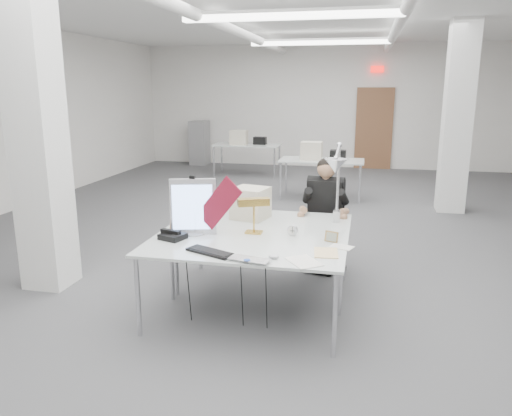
{
  "coord_description": "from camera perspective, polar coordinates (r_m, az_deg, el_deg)",
  "views": [
    {
      "loc": [
        1.01,
        -6.56,
        2.13
      ],
      "look_at": [
        0.01,
        -2.0,
        0.98
      ],
      "focal_mm": 35.0,
      "sensor_mm": 36.0,
      "label": 1
    }
  ],
  "objects": [
    {
      "name": "architect_lamp",
      "position": [
        4.91,
        9.21,
        2.99
      ],
      "size": [
        0.38,
        0.77,
        0.94
      ],
      "primitive_type": null,
      "rotation": [
        0.0,
        0.0,
        0.19
      ],
      "color": "silver",
      "rests_on": "desk_second"
    },
    {
      "name": "picture_frame_right",
      "position": [
        4.57,
        8.62,
        -3.25
      ],
      "size": [
        0.13,
        0.07,
        0.1
      ],
      "primitive_type": "cube",
      "rotation": [
        -0.21,
        0.0,
        -0.36
      ],
      "color": "#B1884C",
      "rests_on": "desk_main"
    },
    {
      "name": "desk_clock",
      "position": [
        4.72,
        4.21,
        -2.57
      ],
      "size": [
        0.11,
        0.05,
        0.1
      ],
      "primitive_type": "cylinder",
      "rotation": [
        1.57,
        0.0,
        -0.25
      ],
      "color": "silver",
      "rests_on": "desk_main"
    },
    {
      "name": "beige_monitor",
      "position": [
        5.29,
        -0.64,
        0.56
      ],
      "size": [
        0.42,
        0.4,
        0.33
      ],
      "primitive_type": "cube",
      "rotation": [
        0.0,
        0.0,
        -0.24
      ],
      "color": "beige",
      "rests_on": "desk_second"
    },
    {
      "name": "office_chair",
      "position": [
        5.9,
        7.88,
        -1.96
      ],
      "size": [
        0.58,
        0.58,
        1.09
      ],
      "primitive_type": null,
      "rotation": [
        0.0,
        0.0,
        -0.08
      ],
      "color": "black",
      "rests_on": "room_shell"
    },
    {
      "name": "filing_cabinet",
      "position": [
        14.05,
        -6.46,
        7.41
      ],
      "size": [
        0.45,
        0.55,
        1.2
      ],
      "primitive_type": "cube",
      "color": "gray",
      "rests_on": "room_shell"
    },
    {
      "name": "pennant",
      "position": [
        4.61,
        -4.24,
        0.53
      ],
      "size": [
        0.48,
        0.14,
        0.53
      ],
      "primitive_type": "cube",
      "rotation": [
        0.0,
        -0.87,
        -0.26
      ],
      "color": "maroon",
      "rests_on": "monitor"
    },
    {
      "name": "paper_stack_c",
      "position": [
        4.44,
        9.75,
        -4.41
      ],
      "size": [
        0.23,
        0.2,
        0.01
      ],
      "primitive_type": "cube",
      "rotation": [
        0.0,
        0.0,
        -0.36
      ],
      "color": "white",
      "rests_on": "desk_main"
    },
    {
      "name": "paper_stack_a",
      "position": [
        4.04,
        5.47,
        -6.11
      ],
      "size": [
        0.34,
        0.36,
        0.01
      ],
      "primitive_type": "cube",
      "rotation": [
        0.0,
        0.0,
        0.62
      ],
      "color": "white",
      "rests_on": "desk_main"
    },
    {
      "name": "seated_person",
      "position": [
        5.76,
        7.95,
        1.31
      ],
      "size": [
        0.51,
        0.62,
        0.88
      ],
      "primitive_type": null,
      "rotation": [
        0.0,
        0.0,
        -0.08
      ],
      "color": "black",
      "rests_on": "office_chair"
    },
    {
      "name": "desk_phone",
      "position": [
        4.66,
        -9.5,
        -3.22
      ],
      "size": [
        0.26,
        0.25,
        0.05
      ],
      "primitive_type": "cube",
      "rotation": [
        0.0,
        0.0,
        -0.33
      ],
      "color": "black",
      "rests_on": "desk_main"
    },
    {
      "name": "bg_desk_a",
      "position": [
        9.7,
        7.51,
        5.42
      ],
      "size": [
        1.6,
        0.8,
        0.02
      ],
      "primitive_type": "cube",
      "color": "silver",
      "rests_on": "room_shell"
    },
    {
      "name": "room_shell",
      "position": [
        6.78,
        4.18,
        10.05
      ],
      "size": [
        10.04,
        14.04,
        3.24
      ],
      "color": "#474749",
      "rests_on": "ground"
    },
    {
      "name": "bankers_lamp",
      "position": [
        4.75,
        -0.24,
        -0.75
      ],
      "size": [
        0.35,
        0.25,
        0.37
      ],
      "primitive_type": null,
      "rotation": [
        0.0,
        0.0,
        0.42
      ],
      "color": "#D69042",
      "rests_on": "desk_main"
    },
    {
      "name": "desk_main",
      "position": [
        4.41,
        -1.49,
        -4.55
      ],
      "size": [
        1.8,
        0.9,
        0.02
      ],
      "primitive_type": "cube",
      "color": "silver",
      "rests_on": "room_shell"
    },
    {
      "name": "paper_stack_b",
      "position": [
        4.27,
        8.01,
        -5.08
      ],
      "size": [
        0.23,
        0.29,
        0.01
      ],
      "primitive_type": "cube",
      "rotation": [
        0.0,
        0.0,
        0.11
      ],
      "color": "#FCD896",
      "rests_on": "desk_main"
    },
    {
      "name": "desk_second",
      "position": [
        5.25,
        0.86,
        -1.54
      ],
      "size": [
        1.8,
        0.9,
        0.02
      ],
      "primitive_type": "cube",
      "color": "silver",
      "rests_on": "room_shell"
    },
    {
      "name": "laptop",
      "position": [
        3.99,
        -1.04,
        -6.18
      ],
      "size": [
        0.37,
        0.28,
        0.03
      ],
      "primitive_type": "imported",
      "rotation": [
        0.0,
        0.0,
        -0.21
      ],
      "color": "silver",
      "rests_on": "desk_main"
    },
    {
      "name": "bg_desk_b",
      "position": [
        12.17,
        -1.04,
        7.21
      ],
      "size": [
        1.6,
        0.8,
        0.02
      ],
      "primitive_type": "cube",
      "color": "silver",
      "rests_on": "room_shell"
    },
    {
      "name": "picture_frame_left",
      "position": [
        4.89,
        -9.12,
        -2.09
      ],
      "size": [
        0.14,
        0.06,
        0.11
      ],
      "primitive_type": "cube",
      "rotation": [
        -0.21,
        0.0,
        -0.17
      ],
      "color": "#94633F",
      "rests_on": "desk_main"
    },
    {
      "name": "monitor",
      "position": [
        4.73,
        -7.2,
        0.14
      ],
      "size": [
        0.43,
        0.16,
        0.54
      ],
      "primitive_type": "cube",
      "rotation": [
        0.0,
        0.0,
        0.28
      ],
      "color": "silver",
      "rests_on": "desk_main"
    },
    {
      "name": "mouse",
      "position": [
        4.1,
        2.03,
        -5.58
      ],
      "size": [
        0.1,
        0.07,
        0.03
      ],
      "primitive_type": "ellipsoid",
      "rotation": [
        0.0,
        0.0,
        -0.17
      ],
      "color": "#B1B1B6",
      "rests_on": "desk_main"
    },
    {
      "name": "keyboard",
      "position": [
        4.24,
        -5.25,
        -5.04
      ],
      "size": [
        0.46,
        0.31,
        0.02
      ],
      "primitive_type": "cube",
      "rotation": [
        0.0,
        0.0,
        -0.42
      ],
      "color": "black",
      "rests_on": "desk_main"
    }
  ]
}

